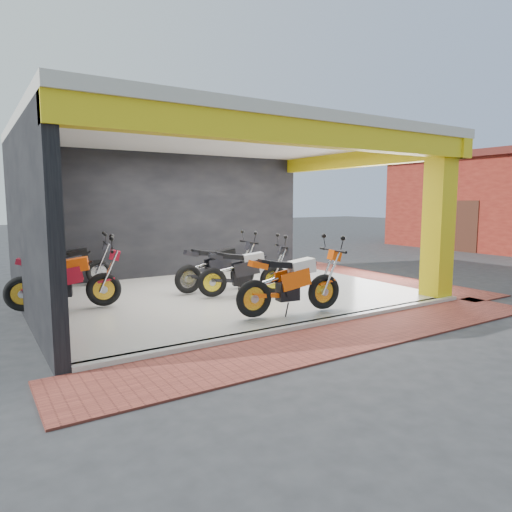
{
  "coord_description": "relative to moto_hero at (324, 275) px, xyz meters",
  "views": [
    {
      "loc": [
        -5.01,
        -7.05,
        2.21
      ],
      "look_at": [
        0.72,
        1.96,
        0.9
      ],
      "focal_mm": 32.0,
      "sensor_mm": 36.0,
      "label": 1
    }
  ],
  "objects": [
    {
      "name": "showroom_ceiling",
      "position": [
        -0.7,
        2.5,
        2.8
      ],
      "size": [
        8.4,
        6.4,
        0.2
      ],
      "primitive_type": "cube",
      "color": "beige",
      "rests_on": "corner_column"
    },
    {
      "name": "showroom_floor",
      "position": [
        -0.7,
        2.5,
        -0.75
      ],
      "size": [
        8.0,
        6.0,
        0.1
      ],
      "primitive_type": "cube",
      "color": "silver",
      "rests_on": "ground"
    },
    {
      "name": "paver_front",
      "position": [
        -0.7,
        -1.3,
        -0.78
      ],
      "size": [
        9.0,
        1.4,
        0.03
      ],
      "primitive_type": "cube",
      "color": "#9B4032",
      "rests_on": "ground"
    },
    {
      "name": "moto_hero",
      "position": [
        0.0,
        0.0,
        0.0
      ],
      "size": [
        2.37,
        1.13,
        1.39
      ],
      "primitive_type": null,
      "rotation": [
        0.0,
        0.0,
        -0.13
      ],
      "color": "#F5540A",
      "rests_on": "showroom_floor"
    },
    {
      "name": "paver_right",
      "position": [
        4.1,
        2.5,
        -0.78
      ],
      "size": [
        1.4,
        7.0,
        0.03
      ],
      "primitive_type": "cube",
      "color": "#9B4032",
      "rests_on": "ground"
    },
    {
      "name": "left_wall",
      "position": [
        -4.8,
        2.5,
        0.95
      ],
      "size": [
        0.2,
        6.2,
        3.5
      ],
      "primitive_type": "cube",
      "color": "black",
      "rests_on": "ground"
    },
    {
      "name": "header_beam_right",
      "position": [
        3.3,
        2.5,
        2.5
      ],
      "size": [
        0.3,
        6.4,
        0.4
      ],
      "primitive_type": "cube",
      "color": "gold",
      "rests_on": "corner_column"
    },
    {
      "name": "header_beam_front",
      "position": [
        -0.7,
        -0.5,
        2.5
      ],
      "size": [
        8.4,
        0.3,
        0.4
      ],
      "primitive_type": "cube",
      "color": "gold",
      "rests_on": "corner_column"
    },
    {
      "name": "floor_kerb",
      "position": [
        -0.7,
        -0.52,
        -0.75
      ],
      "size": [
        8.0,
        0.2,
        0.1
      ],
      "primitive_type": "cube",
      "color": "silver",
      "rests_on": "ground"
    },
    {
      "name": "back_wall",
      "position": [
        -0.7,
        5.6,
        0.95
      ],
      "size": [
        8.2,
        0.2,
        3.5
      ],
      "primitive_type": "cube",
      "color": "black",
      "rests_on": "ground"
    },
    {
      "name": "moto_row_c",
      "position": [
        -3.5,
        2.53,
        -0.01
      ],
      "size": [
        2.38,
        1.38,
        1.37
      ],
      "primitive_type": null,
      "rotation": [
        0.0,
        0.0,
        -0.26
      ],
      "color": "#AD1224",
      "rests_on": "showroom_floor"
    },
    {
      "name": "moto_row_d",
      "position": [
        -3.0,
        5.0,
        -0.06
      ],
      "size": [
        2.17,
        1.11,
        1.27
      ],
      "primitive_type": null,
      "rotation": [
        0.0,
        0.0,
        -0.17
      ],
      "color": "black",
      "rests_on": "showroom_floor"
    },
    {
      "name": "moto_row_b",
      "position": [
        -0.17,
        2.76,
        -0.03
      ],
      "size": [
        2.18,
        0.82,
        1.33
      ],
      "primitive_type": null,
      "rotation": [
        0.0,
        0.0,
        -0.0
      ],
      "color": "black",
      "rests_on": "showroom_floor"
    },
    {
      "name": "moto_row_a",
      "position": [
        0.02,
        1.72,
        -0.04
      ],
      "size": [
        2.28,
        1.41,
        1.31
      ],
      "primitive_type": null,
      "rotation": [
        0.0,
        0.0,
        -0.31
      ],
      "color": "black",
      "rests_on": "showroom_floor"
    },
    {
      "name": "ground",
      "position": [
        -0.7,
        0.5,
        -0.8
      ],
      "size": [
        80.0,
        80.0,
        0.0
      ],
      "primitive_type": "plane",
      "color": "#2D2D30",
      "rests_on": "ground"
    },
    {
      "name": "corner_column",
      "position": [
        3.05,
        -0.25,
        0.95
      ],
      "size": [
        0.5,
        0.5,
        3.5
      ],
      "primitive_type": "cube",
      "color": "gold",
      "rests_on": "ground"
    }
  ]
}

